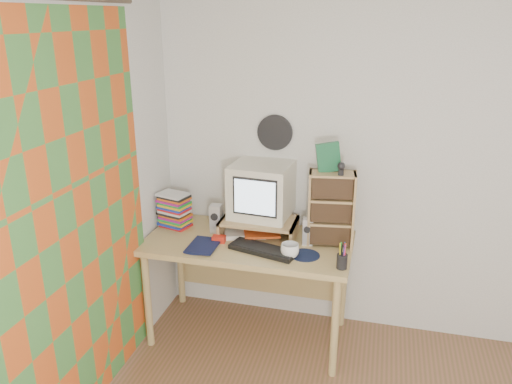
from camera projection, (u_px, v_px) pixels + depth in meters
The scene contains 20 objects.
back_wall at pixel (411, 166), 3.33m from camera, with size 3.50×3.50×0.00m, color white.
left_wall at pixel (2, 249), 2.15m from camera, with size 3.50×3.50×0.00m, color white.
curtain at pixel (77, 228), 2.61m from camera, with size 2.20×2.20×0.00m, color #CB531C.
wall_disc at pixel (275, 133), 3.47m from camera, with size 0.25×0.25×0.02m, color black.
desk at pixel (251, 254), 3.51m from camera, with size 1.40×0.70×0.75m.
monitor_riser at pixel (259, 223), 3.45m from camera, with size 0.52×0.30×0.12m.
crt_monitor at pixel (260, 192), 3.43m from camera, with size 0.39×0.39×0.37m, color silver.
speaker_left at pixel (216, 219), 3.50m from camera, with size 0.08×0.08×0.21m, color silver.
speaker_right at pixel (308, 231), 3.33m from camera, with size 0.07×0.07×0.18m, color silver.
keyboard at pixel (263, 250), 3.24m from camera, with size 0.44×0.15×0.03m, color black.
dvd_stack at pixel (174, 208), 3.59m from camera, with size 0.20×0.14×0.29m, color brown, non-canonical shape.
cd_rack at pixel (331, 209), 3.27m from camera, with size 0.30×0.16×0.50m, color tan.
mug at pixel (290, 251), 3.15m from camera, with size 0.12×0.12×0.09m, color white.
diary at pixel (190, 243), 3.32m from camera, with size 0.23×0.17×0.05m, color #0F1538.
mousepad at pixel (305, 255), 3.19m from camera, with size 0.19×0.19×0.00m, color black.
pen_cup at pixel (342, 259), 3.01m from camera, with size 0.06×0.06×0.13m, color black, non-canonical shape.
papers at pixel (251, 232), 3.49m from camera, with size 0.28×0.21×0.04m, color silver, non-canonical shape.
red_box at pixel (219, 239), 3.37m from camera, with size 0.09×0.06×0.04m, color red.
game_box at pixel (328, 157), 3.18m from camera, with size 0.15×0.03×0.19m, color #1B5F38.
webcam at pixel (341, 169), 3.13m from camera, with size 0.05×0.05×0.09m, color black, non-canonical shape.
Camera 1 is at (-0.20, -1.61, 2.20)m, focal length 35.00 mm.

